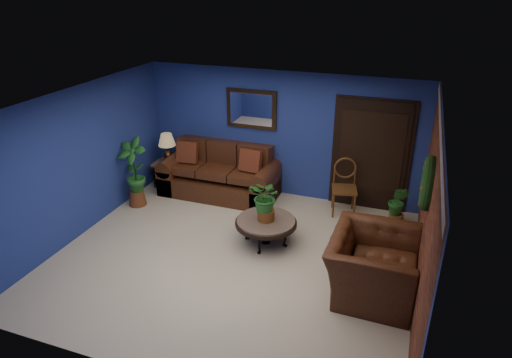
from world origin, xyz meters
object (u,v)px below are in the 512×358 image
(end_table, at_px, (169,167))
(table_lamp, at_px, (167,144))
(side_chair, at_px, (345,183))
(armchair, at_px, (373,265))
(sofa, at_px, (221,177))
(coffee_table, at_px, (266,223))

(end_table, distance_m, table_lamp, 0.51)
(side_chair, xyz_separation_m, armchair, (0.79, -2.26, -0.15))
(sofa, height_order, armchair, sofa)
(sofa, height_order, coffee_table, sofa)
(sofa, distance_m, coffee_table, 2.11)
(coffee_table, relative_size, table_lamp, 1.72)
(sofa, relative_size, side_chair, 2.23)
(table_lamp, relative_size, armchair, 0.44)
(sofa, xyz_separation_m, coffee_table, (1.47, -1.51, 0.04))
(side_chair, bearing_deg, armchair, -83.22)
(side_chair, bearing_deg, coffee_table, -135.68)
(coffee_table, height_order, end_table, end_table)
(armchair, bearing_deg, table_lamp, 65.17)
(side_chair, relative_size, armchair, 0.78)
(table_lamp, bearing_deg, coffee_table, -29.07)
(sofa, bearing_deg, coffee_table, -45.72)
(sofa, relative_size, armchair, 1.73)
(table_lamp, bearing_deg, armchair, -26.17)
(end_table, bearing_deg, armchair, -26.17)
(sofa, distance_m, table_lamp, 1.31)
(coffee_table, relative_size, side_chair, 0.98)
(end_table, bearing_deg, sofa, 1.86)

